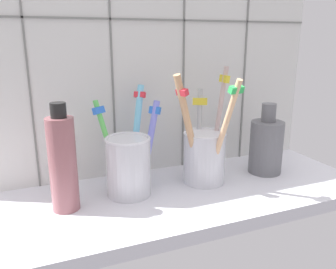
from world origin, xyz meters
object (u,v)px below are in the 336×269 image
at_px(soap_bottle, 63,162).
at_px(toothbrush_cup_left, 129,163).
at_px(ceramic_vase, 266,145).
at_px(toothbrush_cup_right, 204,152).

bearing_deg(soap_bottle, toothbrush_cup_left, 9.20).
height_order(toothbrush_cup_left, ceramic_vase, toothbrush_cup_left).
xyz_separation_m(toothbrush_cup_left, soap_bottle, (-0.10, -0.02, 0.02)).
xyz_separation_m(toothbrush_cup_left, toothbrush_cup_right, (0.13, -0.00, 0.00)).
distance_m(ceramic_vase, soap_bottle, 0.35).
relative_size(ceramic_vase, soap_bottle, 0.82).
relative_size(toothbrush_cup_left, soap_bottle, 1.06).
bearing_deg(toothbrush_cup_right, ceramic_vase, -1.18).
height_order(ceramic_vase, soap_bottle, soap_bottle).
height_order(toothbrush_cup_right, soap_bottle, toothbrush_cup_right).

